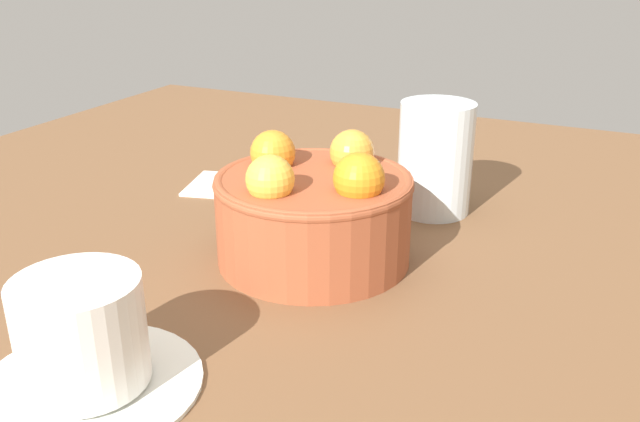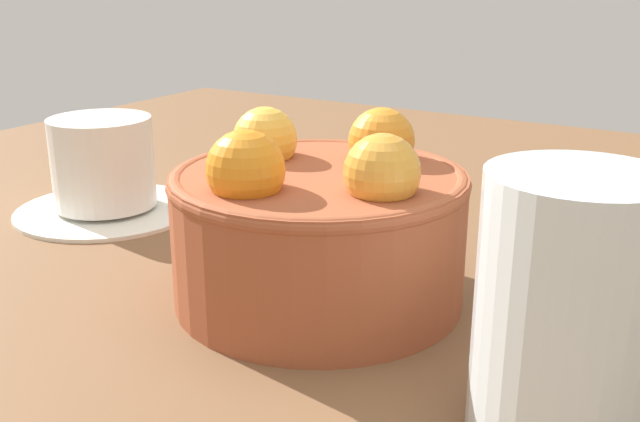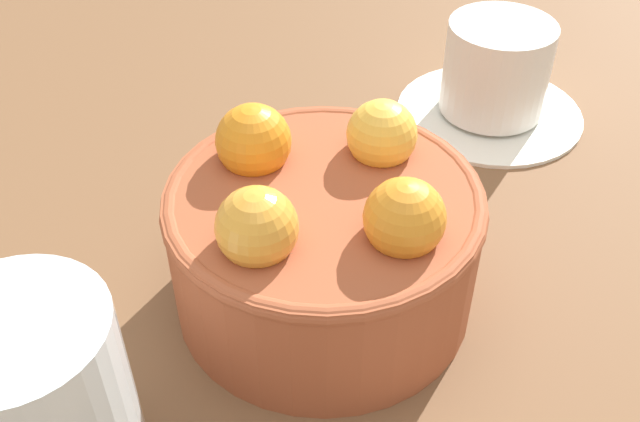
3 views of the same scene
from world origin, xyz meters
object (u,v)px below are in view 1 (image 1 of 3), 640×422
Objects in this scene: terracotta_bowl at (314,210)px; folded_napkin at (242,185)px; water_glass at (435,158)px; coffee_cup at (83,344)px.

terracotta_bowl is 1.43× the size of folded_napkin.
water_glass reaches higher than folded_napkin.
coffee_cup is 36.09cm from folded_napkin.
terracotta_bowl reaches higher than coffee_cup.
coffee_cup is 1.20× the size of folded_napkin.
folded_napkin is at bearing 6.74° from water_glass.
terracotta_bowl is 22.54cm from coffee_cup.
coffee_cup is 38.60cm from water_glass.
water_glass is at bearing -111.73° from terracotta_bowl.
water_glass is 21.55cm from folded_napkin.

